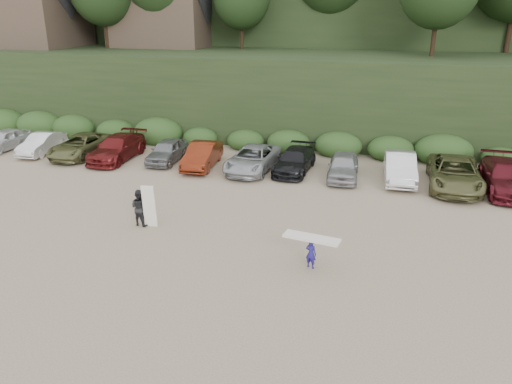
# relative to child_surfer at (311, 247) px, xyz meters

# --- Properties ---
(ground) EXTENTS (120.00, 120.00, 0.00)m
(ground) POSITION_rel_child_surfer_xyz_m (-4.97, 1.08, -0.88)
(ground) COLOR tan
(ground) RESTS_ON ground
(parked_cars) EXTENTS (39.50, 5.87, 1.62)m
(parked_cars) POSITION_rel_child_surfer_xyz_m (-3.07, 11.05, -0.14)
(parked_cars) COLOR silver
(parked_cars) RESTS_ON ground
(child_surfer) EXTENTS (2.23, 0.95, 1.29)m
(child_surfer) POSITION_rel_child_surfer_xyz_m (0.00, 0.00, 0.00)
(child_surfer) COLOR navy
(child_surfer) RESTS_ON ground
(adult_surfer) EXTENTS (1.32, 0.80, 2.02)m
(adult_surfer) POSITION_rel_child_surfer_xyz_m (-8.08, 1.97, -0.01)
(adult_surfer) COLOR black
(adult_surfer) RESTS_ON ground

